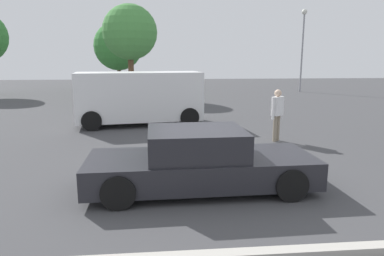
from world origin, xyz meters
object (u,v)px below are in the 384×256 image
at_px(pedestrian, 277,111).
at_px(sedan_foreground, 200,162).
at_px(van_white, 140,96).
at_px(light_post_near, 303,37).
at_px(dog, 108,154).

bearing_deg(pedestrian, sedan_foreground, 103.19).
relative_size(van_white, light_post_near, 0.79).
height_order(sedan_foreground, van_white, van_white).
bearing_deg(sedan_foreground, pedestrian, 51.79).
bearing_deg(sedan_foreground, light_post_near, 61.33).
relative_size(sedan_foreground, dog, 7.92).
distance_m(sedan_foreground, van_white, 7.69).
xyz_separation_m(sedan_foreground, dog, (-2.15, 1.99, -0.32)).
bearing_deg(light_post_near, van_white, -132.73).
relative_size(dog, pedestrian, 0.35).
bearing_deg(van_white, dog, -103.18).
bearing_deg(dog, van_white, -152.29).
xyz_separation_m(van_white, light_post_near, (12.42, 13.45, 3.28)).
distance_m(sedan_foreground, dog, 2.95).
height_order(van_white, light_post_near, light_post_near).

